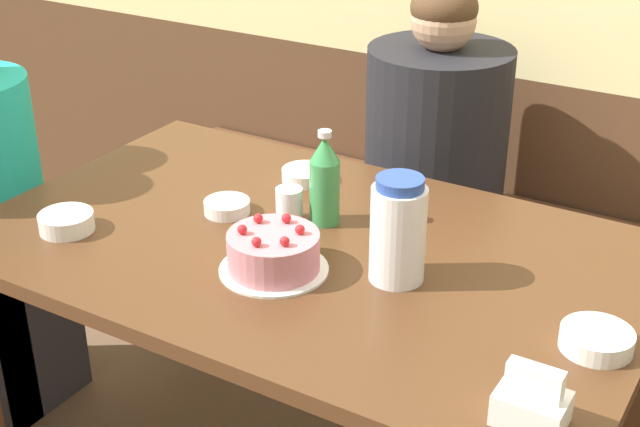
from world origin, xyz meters
TOP-DOWN VIEW (x-y plane):
  - bench_seat at (0.00, 0.83)m, footprint 2.06×0.38m
  - dining_table at (0.00, 0.00)m, footprint 1.45×0.89m
  - birthday_cake at (-0.00, -0.14)m, footprint 0.22×0.22m
  - water_pitcher at (0.23, -0.03)m, footprint 0.11×0.11m
  - soju_bottle at (-0.02, 0.11)m, footprint 0.07×0.07m
  - napkin_holder at (0.60, -0.33)m, footprint 0.11×0.08m
  - bowl_soup_white at (-0.49, -0.22)m, footprint 0.12×0.12m
  - bowl_rice_small at (0.64, -0.07)m, footprint 0.13×0.13m
  - bowl_side_dish at (-0.18, 0.28)m, footprint 0.12×0.12m
  - bowl_sauce_shallow at (-0.24, 0.03)m, footprint 0.11×0.11m
  - glass_water_tall at (-0.10, 0.07)m, footprint 0.06×0.06m
  - person_pale_blue_shirt at (-0.02, 0.71)m, footprint 0.40×0.40m

SIDE VIEW (x-z plane):
  - bench_seat at x=0.00m, z-range 0.00..0.46m
  - person_pale_blue_shirt at x=-0.02m, z-range 0.00..1.16m
  - dining_table at x=0.00m, z-range 0.28..1.01m
  - bowl_sauce_shallow at x=-0.24m, z-range 0.73..0.76m
  - bowl_side_dish at x=-0.18m, z-range 0.73..0.76m
  - bowl_rice_small at x=0.64m, z-range 0.73..0.77m
  - bowl_soup_white at x=-0.49m, z-range 0.73..0.77m
  - napkin_holder at x=0.60m, z-range 0.72..0.82m
  - glass_water_tall at x=-0.10m, z-range 0.73..0.81m
  - birthday_cake at x=0.00m, z-range 0.72..0.82m
  - soju_bottle at x=-0.02m, z-range 0.73..0.95m
  - water_pitcher at x=0.23m, z-range 0.73..0.95m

